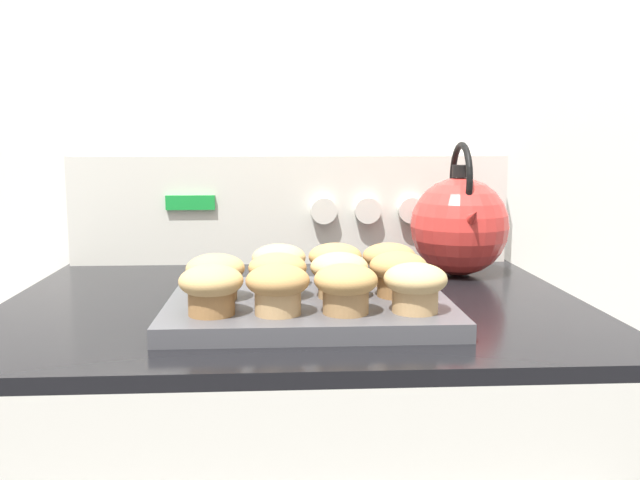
{
  "coord_description": "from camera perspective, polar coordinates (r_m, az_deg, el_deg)",
  "views": [
    {
      "loc": [
        -0.02,
        -0.6,
        1.13
      ],
      "look_at": [
        0.03,
        0.24,
        1.01
      ],
      "focal_mm": 38.0,
      "sensor_mm": 36.0,
      "label": 1
    }
  ],
  "objects": [
    {
      "name": "muffin_r1_c3",
      "position": [
        0.87,
        6.6,
        -2.66
      ],
      "size": [
        0.07,
        0.07,
        0.06
      ],
      "color": "olive",
      "rests_on": "muffin_pan"
    },
    {
      "name": "muffin_r2_c1",
      "position": [
        0.93,
        -3.48,
        -1.92
      ],
      "size": [
        0.07,
        0.07,
        0.06
      ],
      "color": "olive",
      "rests_on": "muffin_pan"
    },
    {
      "name": "tea_kettle",
      "position": [
        1.13,
        11.67,
        1.29
      ],
      "size": [
        0.16,
        0.19,
        0.22
      ],
      "color": "red",
      "rests_on": "stove_range"
    },
    {
      "name": "muffin_r0_c1",
      "position": [
        0.78,
        -3.58,
        -3.95
      ],
      "size": [
        0.07,
        0.07,
        0.06
      ],
      "color": "tan",
      "rests_on": "muffin_pan"
    },
    {
      "name": "control_panel",
      "position": [
        1.23,
        -2.38,
        2.62
      ],
      "size": [
        0.78,
        0.07,
        0.19
      ],
      "color": "silver",
      "rests_on": "stove_range"
    },
    {
      "name": "wall_back",
      "position": [
        1.28,
        -2.6,
        11.27
      ],
      "size": [
        8.0,
        0.05,
        2.4
      ],
      "color": "white",
      "rests_on": "ground_plane"
    },
    {
      "name": "muffin_r0_c3",
      "position": [
        0.79,
        8.03,
        -3.77
      ],
      "size": [
        0.07,
        0.07,
        0.06
      ],
      "color": "tan",
      "rests_on": "muffin_pan"
    },
    {
      "name": "muffin_r0_c2",
      "position": [
        0.78,
        2.19,
        -3.89
      ],
      "size": [
        0.07,
        0.07,
        0.06
      ],
      "color": "#A37A4C",
      "rests_on": "muffin_pan"
    },
    {
      "name": "muffin_r0_c0",
      "position": [
        0.78,
        -9.15,
        -3.94
      ],
      "size": [
        0.07,
        0.07,
        0.06
      ],
      "color": "olive",
      "rests_on": "muffin_pan"
    },
    {
      "name": "muffin_r1_c1",
      "position": [
        0.86,
        -3.59,
        -2.81
      ],
      "size": [
        0.07,
        0.07,
        0.06
      ],
      "color": "olive",
      "rests_on": "muffin_pan"
    },
    {
      "name": "muffin_pan",
      "position": [
        0.87,
        -0.95,
        -5.6
      ],
      "size": [
        0.35,
        0.28,
        0.02
      ],
      "color": "#4C4C51",
      "rests_on": "stove_range"
    },
    {
      "name": "muffin_r2_c2",
      "position": [
        0.94,
        1.28,
        -1.83
      ],
      "size": [
        0.07,
        0.07,
        0.06
      ],
      "color": "#A37A4C",
      "rests_on": "muffin_pan"
    },
    {
      "name": "muffin_r1_c2",
      "position": [
        0.86,
        1.63,
        -2.76
      ],
      "size": [
        0.07,
        0.07,
        0.06
      ],
      "color": "tan",
      "rests_on": "muffin_pan"
    },
    {
      "name": "muffin_r1_c0",
      "position": [
        0.86,
        -8.79,
        -2.86
      ],
      "size": [
        0.07,
        0.07,
        0.06
      ],
      "color": "tan",
      "rests_on": "muffin_pan"
    },
    {
      "name": "muffin_r2_c3",
      "position": [
        0.94,
        5.84,
        -1.81
      ],
      "size": [
        0.07,
        0.07,
        0.06
      ],
      "color": "tan",
      "rests_on": "muffin_pan"
    }
  ]
}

